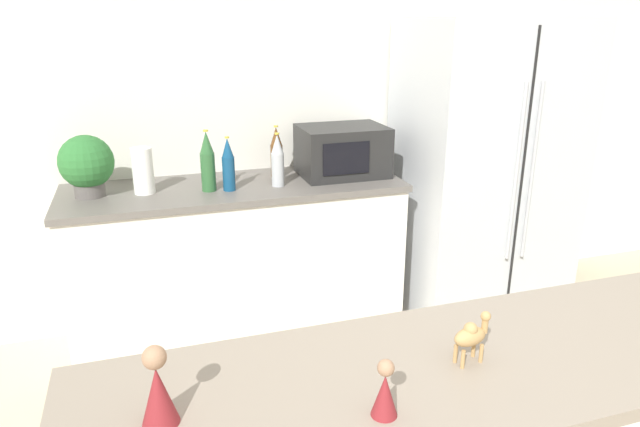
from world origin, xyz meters
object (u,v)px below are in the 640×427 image
(camel_figurine, at_px, (471,335))
(wise_man_figurine_blue, at_px, (385,392))
(potted_plant, at_px, (86,164))
(microwave, at_px, (342,151))
(back_bottle_2, at_px, (278,161))
(paper_towel_roll, at_px, (143,171))
(refrigerator, at_px, (483,172))
(back_bottle_3, at_px, (228,165))
(wise_man_figurine_crimson, at_px, (158,391))
(back_bottle_1, at_px, (277,153))
(back_bottle_0, at_px, (208,162))

(camel_figurine, height_order, wise_man_figurine_blue, wise_man_figurine_blue)
(potted_plant, distance_m, microwave, 1.36)
(back_bottle_2, height_order, camel_figurine, back_bottle_2)
(paper_towel_roll, height_order, camel_figurine, paper_towel_roll)
(refrigerator, distance_m, wise_man_figurine_blue, 2.54)
(potted_plant, relative_size, microwave, 0.65)
(back_bottle_3, xyz_separation_m, wise_man_figurine_crimson, (-0.44, -1.88, 0.03))
(paper_towel_roll, xyz_separation_m, back_bottle_2, (0.69, -0.08, 0.02))
(potted_plant, bearing_deg, back_bottle_1, 4.50)
(back_bottle_3, distance_m, camel_figurine, 1.90)
(potted_plant, relative_size, back_bottle_1, 1.07)
(back_bottle_1, relative_size, wise_man_figurine_crimson, 1.67)
(back_bottle_1, xyz_separation_m, back_bottle_3, (-0.30, -0.19, -0.00))
(refrigerator, bearing_deg, potted_plant, 177.45)
(back_bottle_1, xyz_separation_m, wise_man_figurine_blue, (-0.31, -2.18, 0.01))
(refrigerator, height_order, back_bottle_2, refrigerator)
(refrigerator, xyz_separation_m, back_bottle_2, (-1.28, -0.01, 0.17))
(microwave, distance_m, back_bottle_2, 0.42)
(microwave, relative_size, back_bottle_0, 1.50)
(wise_man_figurine_crimson, bearing_deg, paper_towel_roll, 89.61)
(potted_plant, bearing_deg, back_bottle_2, -6.35)
(microwave, relative_size, back_bottle_1, 1.64)
(camel_figurine, relative_size, wise_man_figurine_blue, 0.95)
(camel_figurine, bearing_deg, microwave, 78.55)
(wise_man_figurine_crimson, bearing_deg, back_bottle_2, 69.64)
(back_bottle_1, height_order, back_bottle_2, back_bottle_1)
(back_bottle_2, height_order, back_bottle_3, back_bottle_2)
(potted_plant, height_order, camel_figurine, potted_plant)
(back_bottle_3, bearing_deg, microwave, 9.70)
(microwave, xyz_separation_m, wise_man_figurine_crimson, (-1.11, -2.00, 0.03))
(paper_towel_roll, distance_m, back_bottle_3, 0.43)
(paper_towel_roll, distance_m, wise_man_figurine_blue, 2.12)
(camel_figurine, bearing_deg, back_bottle_0, 100.83)
(refrigerator, bearing_deg, paper_towel_roll, 177.91)
(microwave, bearing_deg, wise_man_figurine_crimson, -118.96)
(camel_figurine, bearing_deg, back_bottle_2, 90.01)
(paper_towel_roll, distance_m, back_bottle_1, 0.73)
(back_bottle_2, height_order, wise_man_figurine_crimson, back_bottle_2)
(back_bottle_2, height_order, wise_man_figurine_blue, back_bottle_2)
(back_bottle_3, height_order, wise_man_figurine_crimson, back_bottle_3)
(paper_towel_roll, xyz_separation_m, microwave, (1.09, 0.03, 0.02))
(potted_plant, distance_m, paper_towel_roll, 0.27)
(back_bottle_0, height_order, wise_man_figurine_crimson, back_bottle_0)
(back_bottle_3, xyz_separation_m, camel_figurine, (0.26, -1.88, 0.03))
(paper_towel_roll, bearing_deg, wise_man_figurine_crimson, -90.39)
(potted_plant, height_order, paper_towel_roll, potted_plant)
(back_bottle_3, bearing_deg, back_bottle_2, 0.87)
(back_bottle_3, xyz_separation_m, wise_man_figurine_blue, (-0.00, -2.00, 0.01))
(potted_plant, relative_size, wise_man_figurine_blue, 2.43)
(potted_plant, relative_size, camel_figurine, 2.55)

